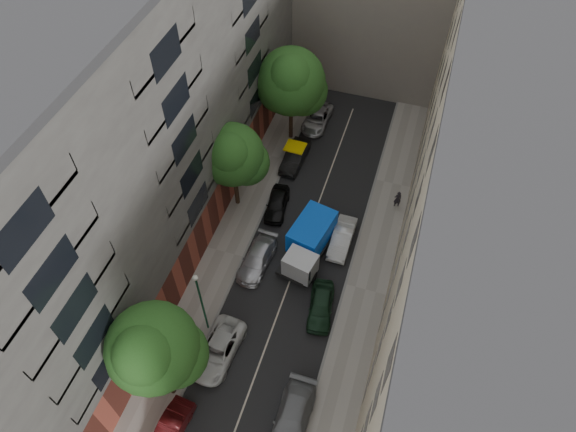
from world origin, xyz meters
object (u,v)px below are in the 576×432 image
at_px(car_right_2, 321,306).
at_px(car_left_2, 218,350).
at_px(car_left_1, 170,430).
at_px(car_right_3, 342,238).
at_px(car_left_3, 257,259).
at_px(car_left_4, 277,204).
at_px(car_left_5, 295,157).
at_px(tree_near, 154,351).
at_px(pedestrian, 398,199).
at_px(tree_mid, 233,157).
at_px(tree_far, 292,84).
at_px(car_right_1, 292,420).
at_px(tarp_truck, 309,242).
at_px(car_left_6, 317,118).
at_px(lamp_post, 200,298).

bearing_deg(car_right_2, car_left_2, -145.49).
bearing_deg(car_left_1, car_right_3, 74.41).
xyz_separation_m(car_left_3, car_left_4, (-0.29, 5.60, 0.00)).
xyz_separation_m(car_left_3, car_left_5, (-0.47, 11.20, 0.06)).
bearing_deg(car_left_2, car_right_3, 67.68).
distance_m(tree_near, pedestrian, 23.06).
height_order(car_left_5, tree_mid, tree_mid).
xyz_separation_m(tree_far, pedestrian, (10.70, -5.30, -5.13)).
height_order(car_left_2, car_right_1, car_right_1).
relative_size(car_left_5, tree_far, 0.49).
relative_size(car_left_1, car_right_1, 0.77).
distance_m(car_right_1, tree_far, 26.24).
height_order(tarp_truck, tree_near, tree_near).
bearing_deg(car_left_3, tree_mid, 128.10).
bearing_deg(tree_near, tree_mid, 96.42).
xyz_separation_m(car_left_3, car_right_3, (5.60, 3.80, 0.02)).
bearing_deg(car_right_3, car_left_6, 113.87).
bearing_deg(car_right_1, tree_mid, 121.43).
height_order(car_left_2, tree_mid, tree_mid).
relative_size(tarp_truck, pedestrian, 3.78).
xyz_separation_m(car_left_4, car_right_3, (5.89, -1.80, 0.02)).
relative_size(car_right_1, car_right_2, 1.24).
bearing_deg(tree_near, tree_far, 90.00).
xyz_separation_m(tarp_truck, car_right_1, (2.59, -12.47, -0.77)).
xyz_separation_m(car_right_3, tree_mid, (-9.10, 1.29, 4.77)).
distance_m(car_left_1, car_right_3, 18.16).
height_order(car_left_3, tree_near, tree_near).
bearing_deg(tree_near, car_left_3, 81.12).
height_order(tarp_truck, car_right_3, tarp_truck).
bearing_deg(pedestrian, car_right_1, 59.62).
height_order(car_left_4, lamp_post, lamp_post).
distance_m(car_left_2, car_left_5, 18.81).
bearing_deg(tree_far, car_left_2, -85.51).
bearing_deg(car_right_1, car_left_5, 106.60).
bearing_deg(tree_far, tarp_truck, -67.02).
xyz_separation_m(car_right_3, tree_far, (-7.30, 10.29, 5.42)).
bearing_deg(car_right_3, tree_mid, 172.50).
xyz_separation_m(car_left_1, pedestrian, (9.80, 21.99, 0.33)).
bearing_deg(tree_far, car_right_2, -66.11).
relative_size(tarp_truck, car_left_3, 1.36).
height_order(car_left_3, car_left_5, car_left_5).
bearing_deg(car_left_5, car_left_4, -85.52).
bearing_deg(car_left_2, lamp_post, 136.71).
distance_m(car_left_4, tree_far, 10.18).
distance_m(car_left_3, car_left_5, 11.21).
xyz_separation_m(car_left_3, tree_near, (-1.70, -10.91, 5.68)).
relative_size(car_left_5, car_right_3, 1.06).
distance_m(tarp_truck, tree_near, 14.75).
bearing_deg(car_left_5, car_right_2, -63.35).
bearing_deg(car_left_4, car_left_3, -93.68).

